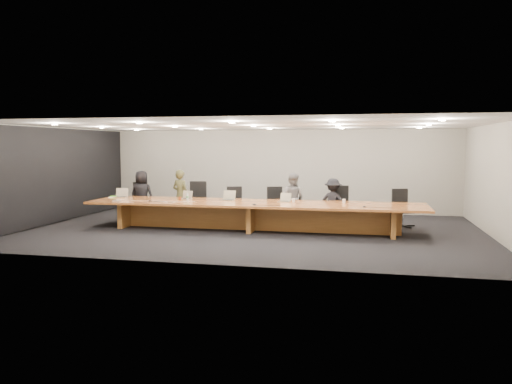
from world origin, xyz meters
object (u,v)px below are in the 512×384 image
laptop_c (228,195)px  person_d (333,202)px  person_c (292,199)px  mic_right (364,207)px  chair_left (196,201)px  water_bottle (187,197)px  chair_right (341,205)px  mic_left (150,201)px  chair_far_right (403,208)px  person_b (181,195)px  paper_cup_near (294,200)px  mic_center (254,204)px  laptop_a (121,193)px  person_a (142,195)px  paper_cup_far (344,201)px  laptop_b (186,195)px  laptop_d (284,197)px  conference_table (254,211)px  chair_far_left (136,200)px  av_box (117,201)px  chair_mid_right (275,205)px  chair_mid_left (235,204)px  amber_mug (180,198)px

laptop_c → person_d: bearing=22.3°
person_c → mic_right: 2.64m
chair_left → water_bottle: (0.14, -1.17, 0.24)m
chair_right → mic_left: (-5.05, -1.70, 0.19)m
chair_far_right → person_b: person_b is taller
paper_cup_near → mic_center: (-0.90, -0.80, -0.03)m
laptop_a → paper_cup_near: laptop_a is taller
chair_right → mic_center: bearing=-145.2°
water_bottle → paper_cup_near: size_ratio=1.88×
chair_left → mic_center: size_ratio=9.47×
chair_right → person_c: (-1.37, -0.09, 0.16)m
chair_left → person_a: person_a is taller
laptop_c → mic_left: bearing=-155.5°
person_b → laptop_c: bearing=171.5°
paper_cup_far → laptop_b: bearing=179.7°
laptop_d → mic_right: bearing=-3.9°
person_d → water_bottle: person_d is taller
laptop_c → chair_far_right: bearing=17.6°
person_a → conference_table: bearing=158.9°
chair_far_left → av_box: size_ratio=5.61×
chair_far_left → mic_right: 7.11m
chair_mid_right → person_d: (1.67, -0.14, 0.13)m
chair_mid_left → person_c: 1.71m
person_d → chair_mid_left: bearing=10.7°
conference_table → chair_left: 2.40m
chair_left → person_d: size_ratio=0.90×
laptop_d → amber_mug: laptop_d is taller
person_c → mic_center: 1.95m
mic_center → person_b: bearing=147.2°
chair_right → mic_left: 5.33m
person_d → water_bottle: bearing=26.2°
person_d → paper_cup_far: bearing=123.3°
mic_left → mic_center: 2.97m
paper_cup_near → water_bottle: bearing=-177.2°
chair_mid_left → paper_cup_far: (3.19, -0.80, 0.26)m
chair_left → person_a: size_ratio=0.81×
person_a → water_bottle: person_a is taller
av_box → mic_left: bearing=2.9°
chair_mid_left → paper_cup_far: chair_mid_left is taller
chair_left → chair_mid_left: (1.22, -0.08, -0.07)m
paper_cup_far → person_b: bearing=171.0°
chair_mid_left → chair_right: chair_right is taller
av_box → chair_mid_left: bearing=21.0°
person_d → paper_cup_near: (-0.98, -0.95, 0.13)m
person_c → laptop_c: person_c is taller
person_b → laptop_c: 1.88m
laptop_b → laptop_d: (2.85, -0.11, 0.00)m
amber_mug → chair_left: bearing=85.7°
chair_left → person_c: bearing=-5.5°
chair_left → water_bottle: chair_left is taller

